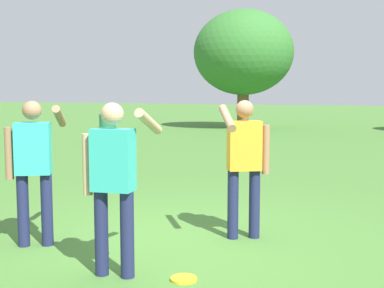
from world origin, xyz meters
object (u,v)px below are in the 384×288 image
object	(u,v)px
person_bystander	(114,176)
tree_tall_left	(243,53)
frisbee	(184,279)
trash_can_further_along	(108,128)
person_thrower	(34,162)
person_catcher	(244,158)

from	to	relation	value
person_bystander	tree_tall_left	bearing A→B (deg)	103.44
frisbee	trash_can_further_along	bearing A→B (deg)	125.08
person_bystander	person_thrower	bearing A→B (deg)	160.36
person_catcher	frisbee	size ratio (longest dim) A/B	6.61
tree_tall_left	person_catcher	bearing A→B (deg)	-72.99
person_bystander	frisbee	world-z (taller)	person_bystander
person_catcher	trash_can_further_along	world-z (taller)	person_catcher
person_bystander	frisbee	size ratio (longest dim) A/B	6.61
person_thrower	person_catcher	size ratio (longest dim) A/B	1.00
person_thrower	tree_tall_left	xyz separation A→B (m)	(-3.21, 18.50, 2.57)
trash_can_further_along	tree_tall_left	xyz separation A→B (m)	(2.46, 7.95, 3.05)
person_catcher	person_bystander	distance (m)	1.82
person_catcher	frisbee	bearing A→B (deg)	-94.46
person_thrower	trash_can_further_along	xyz separation A→B (m)	(-5.67, 10.55, -0.48)
person_thrower	tree_tall_left	bearing A→B (deg)	99.83
person_bystander	tree_tall_left	world-z (taller)	tree_tall_left
tree_tall_left	person_thrower	bearing A→B (deg)	-80.17
frisbee	tree_tall_left	size ratio (longest dim) A/B	0.04
person_bystander	person_catcher	bearing A→B (deg)	65.00
frisbee	trash_can_further_along	world-z (taller)	trash_can_further_along
trash_can_further_along	tree_tall_left	distance (m)	8.87
person_thrower	frisbee	distance (m)	2.22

